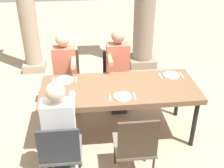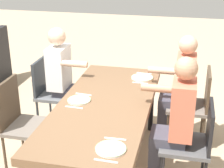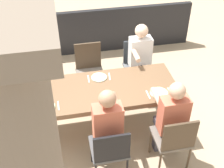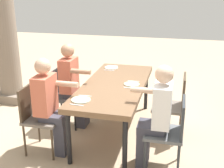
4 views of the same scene
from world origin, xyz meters
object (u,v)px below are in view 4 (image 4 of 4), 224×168
(chair_west_north, at_px, (38,114))
(stone_column_centre, at_px, (4,25))
(plate_1, at_px, (132,84))
(plate_2, at_px, (111,68))
(chair_west_south, at_px, (171,129))
(diner_woman_green, at_px, (73,83))
(diner_man_white, at_px, (51,104))
(chair_mid_north, at_px, (62,93))
(chair_mid_south, at_px, (174,102))
(plate_0, at_px, (81,100))
(dining_table, at_px, (115,88))
(diner_guest_third, at_px, (156,114))

(chair_west_north, distance_m, stone_column_centre, 2.20)
(stone_column_centre, xyz_separation_m, plate_1, (-0.76, -2.43, -0.64))
(chair_west_north, height_order, stone_column_centre, stone_column_centre)
(plate_2, bearing_deg, chair_west_north, 157.69)
(chair_west_south, height_order, diner_woman_green, diner_woman_green)
(diner_man_white, bearing_deg, plate_1, -50.89)
(chair_mid_north, relative_size, stone_column_centre, 0.30)
(plate_2, bearing_deg, diner_man_white, 164.20)
(chair_west_north, height_order, chair_west_south, chair_west_north)
(chair_mid_south, relative_size, diner_woman_green, 0.72)
(diner_woman_green, bearing_deg, plate_0, -152.67)
(stone_column_centre, height_order, plate_2, stone_column_centre)
(chair_mid_south, bearing_deg, dining_table, 94.60)
(dining_table, relative_size, chair_west_south, 2.30)
(dining_table, distance_m, chair_west_north, 1.13)
(chair_west_north, bearing_deg, chair_mid_north, -0.22)
(chair_west_south, bearing_deg, chair_mid_south, -0.37)
(diner_woman_green, bearing_deg, chair_mid_south, -89.88)
(plate_0, distance_m, plate_2, 1.47)
(chair_mid_north, bearing_deg, diner_guest_third, -117.84)
(stone_column_centre, height_order, plate_1, stone_column_centre)
(chair_west_south, bearing_deg, dining_table, 49.14)
(plate_1, bearing_deg, diner_guest_third, -150.39)
(diner_man_white, distance_m, diner_guest_third, 1.32)
(dining_table, height_order, diner_woman_green, diner_woman_green)
(chair_west_south, xyz_separation_m, chair_mid_north, (0.80, 1.68, -0.01))
(dining_table, xyz_separation_m, stone_column_centre, (0.77, 2.18, 0.71))
(chair_west_south, relative_size, plate_0, 3.67)
(plate_1, bearing_deg, chair_west_north, 123.99)
(dining_table, relative_size, diner_woman_green, 1.58)
(dining_table, height_order, chair_mid_north, chair_mid_north)
(diner_man_white, bearing_deg, plate_0, -87.91)
(diner_man_white, bearing_deg, stone_column_centre, 45.70)
(chair_mid_north, distance_m, plate_2, 0.95)
(chair_mid_south, distance_m, plate_1, 0.65)
(chair_west_north, height_order, chair_mid_south, chair_mid_south)
(diner_man_white, relative_size, plate_2, 5.52)
(chair_west_south, distance_m, chair_mid_north, 1.86)
(chair_mid_south, xyz_separation_m, diner_man_white, (-0.79, 1.50, 0.15))
(chair_mid_south, xyz_separation_m, stone_column_centre, (0.70, 3.03, 0.89))
(chair_mid_north, distance_m, plate_1, 1.12)
(dining_table, height_order, plate_1, plate_1)
(diner_man_white, bearing_deg, chair_mid_north, 13.26)
(chair_mid_south, xyz_separation_m, diner_woman_green, (-0.00, 1.50, 0.16))
(chair_mid_north, height_order, plate_0, chair_mid_north)
(dining_table, height_order, diner_man_white, diner_man_white)
(diner_guest_third, relative_size, plate_0, 5.29)
(diner_woman_green, relative_size, stone_column_centre, 0.45)
(chair_mid_south, bearing_deg, diner_man_white, 117.89)
(diner_woman_green, relative_size, plate_2, 5.60)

